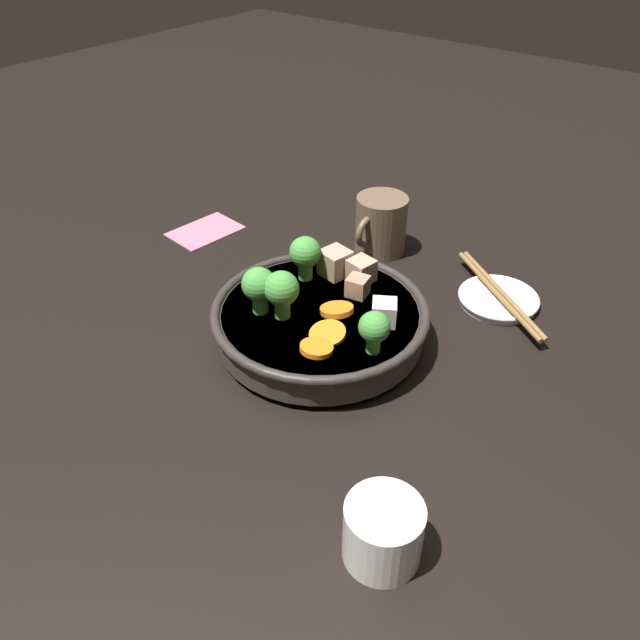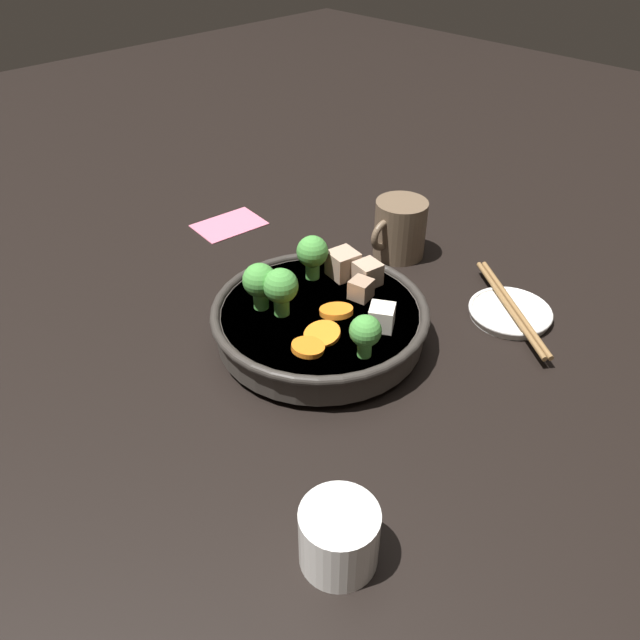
{
  "view_description": "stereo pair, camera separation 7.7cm",
  "coord_description": "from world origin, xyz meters",
  "px_view_note": "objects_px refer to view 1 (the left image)",
  "views": [
    {
      "loc": [
        0.48,
        0.38,
        0.5
      ],
      "look_at": [
        0.0,
        0.0,
        0.03
      ],
      "focal_mm": 35.0,
      "sensor_mm": 36.0,
      "label": 1
    },
    {
      "loc": [
        0.43,
        0.44,
        0.5
      ],
      "look_at": [
        0.0,
        0.0,
        0.03
      ],
      "focal_mm": 35.0,
      "sensor_mm": 36.0,
      "label": 2
    }
  ],
  "objects_px": {
    "stirfry_bowl": "(320,317)",
    "chopsticks_pair": "(500,293)",
    "dark_mug": "(380,225)",
    "side_saucer": "(498,299)",
    "tea_cup": "(383,532)"
  },
  "relations": [
    {
      "from": "stirfry_bowl",
      "to": "chopsticks_pair",
      "type": "bearing_deg",
      "value": 146.97
    },
    {
      "from": "side_saucer",
      "to": "tea_cup",
      "type": "height_order",
      "value": "tea_cup"
    },
    {
      "from": "stirfry_bowl",
      "to": "tea_cup",
      "type": "relative_size",
      "value": 3.87
    },
    {
      "from": "dark_mug",
      "to": "chopsticks_pair",
      "type": "relative_size",
      "value": 0.55
    },
    {
      "from": "chopsticks_pair",
      "to": "stirfry_bowl",
      "type": "bearing_deg",
      "value": -33.03
    },
    {
      "from": "stirfry_bowl",
      "to": "side_saucer",
      "type": "relative_size",
      "value": 2.45
    },
    {
      "from": "stirfry_bowl",
      "to": "chopsticks_pair",
      "type": "height_order",
      "value": "stirfry_bowl"
    },
    {
      "from": "side_saucer",
      "to": "chopsticks_pair",
      "type": "distance_m",
      "value": 0.01
    },
    {
      "from": "side_saucer",
      "to": "tea_cup",
      "type": "xyz_separation_m",
      "value": [
        0.42,
        0.09,
        0.02
      ]
    },
    {
      "from": "dark_mug",
      "to": "chopsticks_pair",
      "type": "height_order",
      "value": "dark_mug"
    },
    {
      "from": "side_saucer",
      "to": "dark_mug",
      "type": "height_order",
      "value": "dark_mug"
    },
    {
      "from": "tea_cup",
      "to": "dark_mug",
      "type": "height_order",
      "value": "dark_mug"
    },
    {
      "from": "tea_cup",
      "to": "chopsticks_pair",
      "type": "relative_size",
      "value": 0.37
    },
    {
      "from": "stirfry_bowl",
      "to": "side_saucer",
      "type": "height_order",
      "value": "stirfry_bowl"
    },
    {
      "from": "stirfry_bowl",
      "to": "dark_mug",
      "type": "xyz_separation_m",
      "value": [
        -0.23,
        -0.07,
        0.01
      ]
    }
  ]
}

